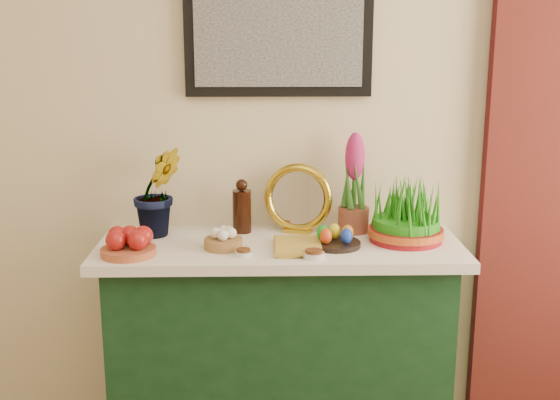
% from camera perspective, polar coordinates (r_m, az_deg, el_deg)
% --- Properties ---
extents(room, '(4.50, 4.54, 2.72)m').
position_cam_1_polar(room, '(0.72, 11.11, 14.73)').
color(room, brown).
rests_on(room, ground).
extents(sideboard, '(1.30, 0.45, 0.85)m').
position_cam_1_polar(sideboard, '(2.89, -0.02, -12.30)').
color(sideboard, '#163E1D').
rests_on(sideboard, ground).
extents(tablecloth, '(1.40, 0.55, 0.04)m').
position_cam_1_polar(tablecloth, '(2.72, -0.02, -3.85)').
color(tablecloth, white).
rests_on(tablecloth, sideboard).
extents(hyacinth_green, '(0.30, 0.28, 0.47)m').
position_cam_1_polar(hyacinth_green, '(2.79, -9.94, 1.84)').
color(hyacinth_green, '#2C6620').
rests_on(hyacinth_green, tablecloth).
extents(apple_bowl, '(0.26, 0.26, 0.10)m').
position_cam_1_polar(apple_bowl, '(2.61, -12.25, -3.52)').
color(apple_bowl, '#AA5230').
rests_on(apple_bowl, tablecloth).
extents(garlic_basket, '(0.16, 0.16, 0.08)m').
position_cam_1_polar(garlic_basket, '(2.64, -4.63, -3.24)').
color(garlic_basket, '#9F6D40').
rests_on(garlic_basket, tablecloth).
extents(vinegar_cruet, '(0.08, 0.08, 0.22)m').
position_cam_1_polar(vinegar_cruet, '(2.83, -3.11, -0.72)').
color(vinegar_cruet, black).
rests_on(vinegar_cruet, tablecloth).
extents(mirror, '(0.29, 0.13, 0.28)m').
position_cam_1_polar(mirror, '(2.83, 1.47, 0.07)').
color(mirror, gold).
rests_on(mirror, tablecloth).
extents(book, '(0.16, 0.24, 0.03)m').
position_cam_1_polar(book, '(2.62, -0.50, -3.70)').
color(book, gold).
rests_on(book, tablecloth).
extents(spice_dish_left, '(0.06, 0.06, 0.03)m').
position_cam_1_polar(spice_dish_left, '(2.56, -2.98, -4.28)').
color(spice_dish_left, silver).
rests_on(spice_dish_left, tablecloth).
extents(spice_dish_right, '(0.08, 0.08, 0.03)m').
position_cam_1_polar(spice_dish_right, '(2.53, 2.77, -4.43)').
color(spice_dish_right, silver).
rests_on(spice_dish_right, tablecloth).
extents(egg_plate, '(0.22, 0.22, 0.08)m').
position_cam_1_polar(egg_plate, '(2.67, 4.52, -3.19)').
color(egg_plate, black).
rests_on(egg_plate, tablecloth).
extents(hyacinth_pink, '(0.12, 0.12, 0.41)m').
position_cam_1_polar(hyacinth_pink, '(2.83, 6.05, 0.99)').
color(hyacinth_pink, brown).
rests_on(hyacinth_pink, tablecloth).
extents(wheatgrass_sabzeh, '(0.29, 0.29, 0.24)m').
position_cam_1_polar(wheatgrass_sabzeh, '(2.75, 10.23, -1.19)').
color(wheatgrass_sabzeh, maroon).
rests_on(wheatgrass_sabzeh, tablecloth).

